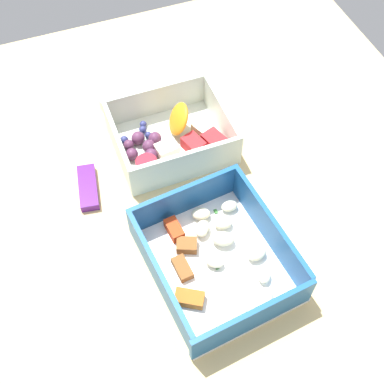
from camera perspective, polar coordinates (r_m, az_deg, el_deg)
The scene contains 5 objects.
table_surface at distance 68.71cm, azimuth -0.35°, elevation -0.66°, with size 80.00×80.00×2.00cm, color tan.
pasta_container at distance 61.03cm, azimuth 2.80°, elevation -7.54°, with size 19.65×17.18×5.66cm.
fruit_bowl at distance 71.50cm, azimuth -2.43°, elevation 6.18°, with size 13.50×15.96×5.58cm.
candy_bar at distance 69.18cm, azimuth -11.73°, elevation 0.51°, with size 7.00×2.40×1.20cm, color #51197A.
paper_cup_liner at distance 78.58cm, azimuth -9.38°, elevation 10.15°, with size 3.22×3.22×2.01cm, color white.
Camera 1 is at (-35.86, 13.16, 58.12)cm, focal length 46.93 mm.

